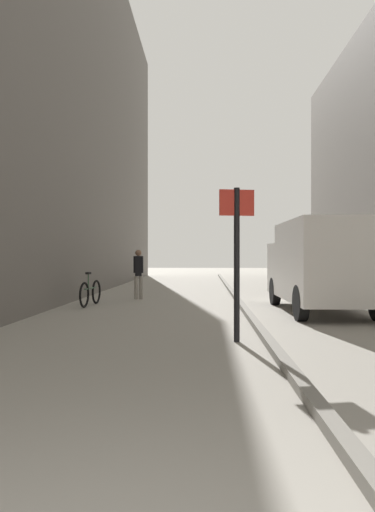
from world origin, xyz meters
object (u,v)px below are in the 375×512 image
pedestrian_main_foreground (138,271)px  street_sign_post (237,250)px  bicycle_leaning (90,293)px  delivery_van (320,264)px

pedestrian_main_foreground → street_sign_post: 7.95m
pedestrian_main_foreground → bicycle_leaning: pedestrian_main_foreground is taller
pedestrian_main_foreground → delivery_van: (5.18, -3.31, 0.29)m
pedestrian_main_foreground → delivery_van: 6.15m
pedestrian_main_foreground → bicycle_leaning: bearing=-125.4°
street_sign_post → bicycle_leaning: (-3.84, 5.36, -1.16)m
delivery_van → street_sign_post: 4.79m
pedestrian_main_foreground → street_sign_post: (2.75, -7.43, 0.59)m
delivery_van → bicycle_leaning: bearing=167.8°
delivery_van → street_sign_post: (-2.43, -4.12, 0.31)m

